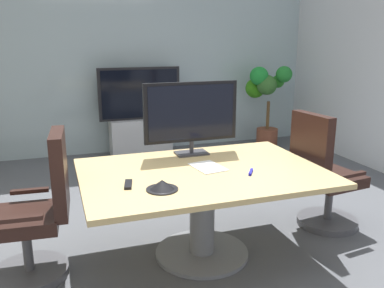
{
  "coord_description": "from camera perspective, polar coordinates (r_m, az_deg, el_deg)",
  "views": [
    {
      "loc": [
        -1.14,
        -2.93,
        1.73
      ],
      "look_at": [
        -0.08,
        0.15,
        0.88
      ],
      "focal_mm": 38.3,
      "sensor_mm": 36.0,
      "label": 1
    }
  ],
  "objects": [
    {
      "name": "ground_plane",
      "position": [
        3.59,
        2.13,
        -14.12
      ],
      "size": [
        7.65,
        7.65,
        0.0
      ],
      "primitive_type": "plane",
      "color": "#515459"
    },
    {
      "name": "wall_back_glass_partition",
      "position": [
        6.37,
        -8.76,
        12.05
      ],
      "size": [
        5.87,
        0.1,
        2.91
      ],
      "primitive_type": "cube",
      "color": "#9EB2B7",
      "rests_on": "ground"
    },
    {
      "name": "conference_table",
      "position": [
        3.25,
        1.44,
        -6.62
      ],
      "size": [
        1.86,
        1.29,
        0.73
      ],
      "color": "tan",
      "rests_on": "ground"
    },
    {
      "name": "office_chair_left",
      "position": [
        3.21,
        -20.6,
        -9.69
      ],
      "size": [
        0.61,
        0.59,
        1.09
      ],
      "rotation": [
        0.0,
        0.0,
        -1.65
      ],
      "color": "#4C4C51",
      "rests_on": "ground"
    },
    {
      "name": "office_chair_right",
      "position": [
        3.95,
        17.76,
        -4.85
      ],
      "size": [
        0.62,
        0.6,
        1.09
      ],
      "rotation": [
        0.0,
        0.0,
        1.69
      ],
      "color": "#4C4C51",
      "rests_on": "ground"
    },
    {
      "name": "tv_monitor",
      "position": [
        3.56,
        -0.12,
        4.21
      ],
      "size": [
        0.84,
        0.18,
        0.64
      ],
      "color": "#333338",
      "rests_on": "conference_table"
    },
    {
      "name": "wall_display_unit",
      "position": [
        6.16,
        -7.19,
        2.5
      ],
      "size": [
        1.2,
        0.36,
        1.31
      ],
      "color": "#B7BABC",
      "rests_on": "ground"
    },
    {
      "name": "potted_plant",
      "position": [
        6.6,
        10.25,
        6.77
      ],
      "size": [
        0.64,
        0.61,
        1.3
      ],
      "color": "brown",
      "rests_on": "ground"
    },
    {
      "name": "conference_phone",
      "position": [
        2.79,
        -4.18,
        -5.78
      ],
      "size": [
        0.22,
        0.22,
        0.07
      ],
      "color": "black",
      "rests_on": "conference_table"
    },
    {
      "name": "remote_control",
      "position": [
        2.91,
        -8.86,
        -5.56
      ],
      "size": [
        0.09,
        0.18,
        0.02
      ],
      "primitive_type": "cube",
      "rotation": [
        0.0,
        0.0,
        -0.22
      ],
      "color": "black",
      "rests_on": "conference_table"
    },
    {
      "name": "whiteboard_marker",
      "position": [
        3.15,
        8.2,
        -3.89
      ],
      "size": [
        0.09,
        0.12,
        0.02
      ],
      "primitive_type": "cube",
      "rotation": [
        0.0,
        0.0,
        0.98
      ],
      "color": "#1919A5",
      "rests_on": "conference_table"
    },
    {
      "name": "paper_notepad",
      "position": [
        3.26,
        2.22,
        -3.22
      ],
      "size": [
        0.25,
        0.33,
        0.01
      ],
      "primitive_type": "cube",
      "rotation": [
        0.0,
        0.0,
        0.15
      ],
      "color": "white",
      "rests_on": "conference_table"
    }
  ]
}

